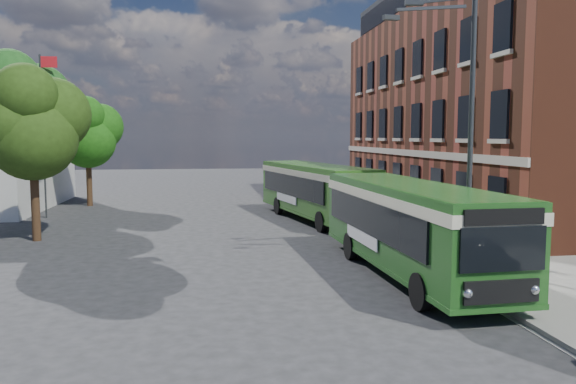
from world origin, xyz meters
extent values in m
plane|color=#262629|center=(0.00, 0.00, 0.00)|extent=(120.00, 120.00, 0.00)
cube|color=gray|center=(7.00, 8.00, 0.07)|extent=(6.00, 48.00, 0.15)
cube|color=beige|center=(3.95, 8.00, 0.01)|extent=(0.12, 48.00, 0.01)
cube|color=brown|center=(14.00, 12.00, 6.00)|extent=(12.00, 26.00, 12.00)
cube|color=beige|center=(7.96, 12.00, 3.60)|extent=(0.12, 26.00, 0.35)
cylinder|color=#35373A|center=(-12.50, 13.00, 4.50)|extent=(0.10, 0.10, 9.00)
cube|color=red|center=(-12.05, 13.00, 8.60)|extent=(0.90, 0.02, 0.60)
cylinder|color=#35373A|center=(5.20, -2.00, 0.15)|extent=(0.44, 0.44, 0.30)
cylinder|color=#35373A|center=(5.20, -2.00, 4.50)|extent=(0.18, 0.18, 9.00)
cube|color=#35373A|center=(3.96, -1.40, 8.80)|extent=(2.58, 0.46, 0.37)
cube|color=#35373A|center=(2.73, -3.08, 8.55)|extent=(0.55, 0.22, 0.16)
cube|color=#35373A|center=(2.73, -0.92, 8.55)|extent=(0.55, 0.22, 0.16)
cylinder|color=#35373A|center=(5.60, -4.20, 1.25)|extent=(0.08, 0.08, 2.50)
cube|color=red|center=(5.60, -4.20, 2.35)|extent=(0.35, 0.04, 0.35)
cube|color=#21571D|center=(2.98, -2.38, 1.77)|extent=(2.97, 10.93, 2.45)
cube|color=#21571D|center=(2.98, -2.38, 0.50)|extent=(3.01, 10.98, 0.14)
cube|color=black|center=(1.69, -2.14, 1.90)|extent=(0.48, 9.03, 1.10)
cube|color=black|center=(4.25, -2.03, 1.90)|extent=(0.48, 9.03, 1.10)
cube|color=#EDE8C3|center=(2.98, -2.38, 2.60)|extent=(3.04, 11.00, 0.32)
cube|color=#21571D|center=(2.98, -2.38, 2.96)|extent=(2.87, 10.83, 0.12)
cube|color=black|center=(3.22, -7.83, 1.95)|extent=(2.15, 0.17, 1.05)
cube|color=black|center=(3.22, -7.84, 2.70)|extent=(2.00, 0.17, 0.38)
cube|color=black|center=(3.22, -7.84, 0.95)|extent=(1.90, 0.16, 0.55)
sphere|color=silver|center=(2.37, -7.85, 0.95)|extent=(0.26, 0.26, 0.26)
sphere|color=silver|center=(4.07, -7.78, 0.95)|extent=(0.26, 0.26, 0.26)
cube|color=black|center=(2.74, 3.06, 2.00)|extent=(2.00, 0.17, 0.90)
cube|color=white|center=(1.65, -1.44, 1.15)|extent=(0.18, 3.20, 0.45)
cylinder|color=black|center=(1.97, -6.05, 0.50)|extent=(0.32, 1.01, 1.00)
cylinder|color=black|center=(4.31, -5.95, 0.50)|extent=(0.32, 1.01, 1.00)
cylinder|color=black|center=(1.70, 0.18, 0.50)|extent=(0.32, 1.01, 1.00)
cylinder|color=black|center=(4.04, 0.28, 0.50)|extent=(0.32, 1.01, 1.00)
cube|color=#2E651D|center=(2.23, 10.09, 1.77)|extent=(4.59, 11.40, 2.45)
cube|color=#2E651D|center=(2.23, 10.09, 0.50)|extent=(4.63, 11.45, 0.14)
cube|color=black|center=(0.92, 10.14, 1.90)|extent=(1.87, 9.17, 1.10)
cube|color=black|center=(3.43, 10.63, 1.90)|extent=(1.87, 9.17, 1.10)
cube|color=beige|center=(2.23, 10.09, 2.60)|extent=(4.66, 11.47, 0.32)
cube|color=#2E651D|center=(2.23, 10.09, 2.96)|extent=(4.47, 11.28, 0.12)
cube|color=black|center=(3.30, 4.60, 1.95)|extent=(2.13, 0.49, 1.05)
cube|color=black|center=(3.31, 4.59, 2.70)|extent=(1.98, 0.46, 0.38)
cube|color=black|center=(3.31, 4.59, 0.95)|extent=(1.88, 0.44, 0.55)
sphere|color=silver|center=(2.47, 4.44, 0.95)|extent=(0.26, 0.26, 0.26)
sphere|color=silver|center=(4.14, 4.77, 0.95)|extent=(0.26, 0.26, 0.26)
cube|color=black|center=(1.16, 15.58, 2.00)|extent=(1.98, 0.46, 0.90)
cube|color=white|center=(0.77, 10.82, 1.15)|extent=(0.65, 3.15, 0.45)
cylinder|color=black|center=(1.81, 6.17, 0.50)|extent=(0.47, 1.04, 1.00)
cylinder|color=black|center=(4.10, 6.62, 0.50)|extent=(0.47, 1.04, 1.00)
cylinder|color=black|center=(0.55, 12.57, 0.50)|extent=(0.47, 1.04, 1.00)
cylinder|color=black|center=(2.85, 13.02, 0.50)|extent=(0.47, 1.04, 1.00)
imported|color=black|center=(6.62, -1.50, 0.93)|extent=(0.64, 0.49, 1.57)
imported|color=black|center=(5.27, -4.48, 1.01)|extent=(1.04, 0.96, 1.73)
cylinder|color=#332012|center=(-10.94, 5.76, 1.61)|extent=(0.36, 0.36, 3.23)
sphere|color=#243F11|center=(-10.94, 5.76, 4.55)|extent=(3.82, 3.82, 3.82)
sphere|color=#243F11|center=(-10.21, 6.34, 5.50)|extent=(3.23, 3.23, 3.23)
sphere|color=#243F11|center=(-11.60, 5.24, 5.14)|extent=(2.94, 2.94, 2.94)
sphere|color=#243F11|center=(-10.94, 5.02, 6.24)|extent=(2.64, 2.64, 2.64)
cylinder|color=#332012|center=(-14.00, 13.57, 1.97)|extent=(0.36, 0.36, 3.94)
sphere|color=#1C4A19|center=(-14.00, 13.57, 5.55)|extent=(4.65, 4.65, 4.65)
sphere|color=#1C4A19|center=(-13.10, 14.29, 6.71)|extent=(3.94, 3.94, 3.94)
sphere|color=#1C4A19|center=(-14.00, 12.68, 7.61)|extent=(3.22, 3.22, 3.22)
cylinder|color=#332012|center=(-11.21, 18.33, 1.52)|extent=(0.36, 0.36, 3.04)
sphere|color=#1A5110|center=(-11.21, 18.33, 4.28)|extent=(3.59, 3.59, 3.59)
sphere|color=#1A5110|center=(-10.52, 18.89, 5.18)|extent=(3.04, 3.04, 3.04)
sphere|color=#1A5110|center=(-11.84, 17.85, 4.84)|extent=(2.76, 2.76, 2.76)
sphere|color=#1A5110|center=(-11.21, 17.64, 5.87)|extent=(2.49, 2.49, 2.49)
camera|label=1|loc=(-3.48, -19.72, 4.53)|focal=35.00mm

